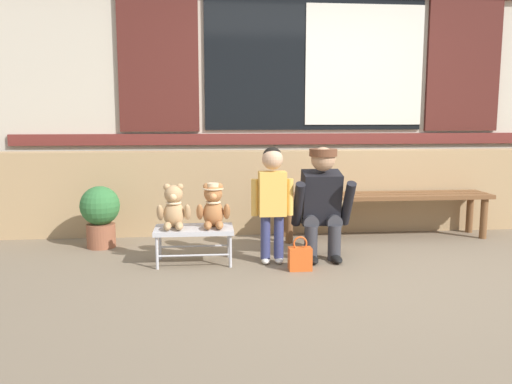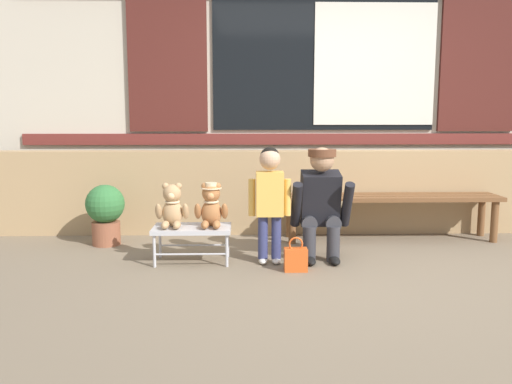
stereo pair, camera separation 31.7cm
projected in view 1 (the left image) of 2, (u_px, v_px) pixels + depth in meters
name	position (u px, v px, depth m)	size (l,w,h in m)	color
ground_plane	(359.00, 269.00, 4.21)	(60.00, 60.00, 0.00)	#756651
brick_low_wall	(321.00, 191.00, 5.56)	(6.94, 0.25, 0.85)	tan
shop_facade	(314.00, 57.00, 5.86)	(7.09, 0.26, 3.69)	beige
wooden_bench_long	(384.00, 201.00, 5.26)	(2.10, 0.40, 0.44)	brown
small_display_bench	(194.00, 232.00, 4.35)	(0.64, 0.36, 0.30)	#BCBCC1
teddy_bear_plain	(174.00, 208.00, 4.31)	(0.28, 0.26, 0.36)	tan
teddy_bear_with_hat	(213.00, 206.00, 4.34)	(0.28, 0.27, 0.36)	#A86B3D
child_standing	(272.00, 192.00, 4.31)	(0.35, 0.18, 0.96)	navy
adult_crouching	(322.00, 202.00, 4.48)	(0.50, 0.49, 0.95)	#333338
handbag_on_ground	(300.00, 258.00, 4.18)	(0.18, 0.11, 0.27)	#DB561E
potted_plant	(100.00, 213.00, 4.87)	(0.36, 0.36, 0.57)	brown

